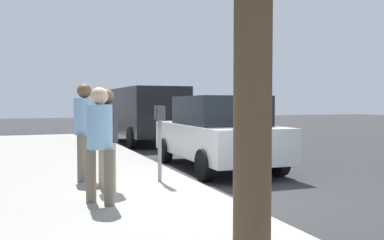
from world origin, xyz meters
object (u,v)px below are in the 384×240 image
Objects in this scene: parking_meter at (160,127)px; parked_sedan_near at (217,132)px; parked_van_far at (145,112)px; pedestrian_at_meter at (107,131)px; pedestrian_bystander at (100,136)px; parking_officer at (85,123)px.

parked_sedan_near reaches higher than parking_meter.
parked_van_far reaches higher than parking_meter.
pedestrian_bystander is (-0.97, 0.27, -0.00)m from pedestrian_at_meter.
pedestrian_at_meter reaches higher than pedestrian_bystander.
parked_sedan_near is (2.21, -3.03, -0.24)m from pedestrian_at_meter.
parking_officer reaches higher than parked_sedan_near.
pedestrian_bystander is at bearing 161.85° from parked_van_far.
pedestrian_at_meter is (-0.38, 1.04, -0.03)m from parking_meter.
parked_van_far is (6.89, -0.00, 0.36)m from parked_sedan_near.
parking_meter is 0.84× the size of pedestrian_bystander.
pedestrian_at_meter is 0.32× the size of parked_van_far.
pedestrian_at_meter is at bearing -50.31° from parking_officer.
parking_officer is at bearing 157.91° from parked_van_far.
pedestrian_bystander is 0.38× the size of parked_sedan_near.
parked_van_far is at bearing 58.85° from pedestrian_at_meter.
pedestrian_bystander is at bearing -64.15° from parking_officer.
pedestrian_bystander reaches higher than parked_sedan_near.
parking_meter is at bearing 10.26° from pedestrian_bystander.
parking_officer is at bearing 90.30° from pedestrian_at_meter.
parking_meter is 1.10m from pedestrian_at_meter.
pedestrian_at_meter is at bearing 126.05° from parked_sedan_near.
pedestrian_at_meter is 1.07m from parking_officer.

